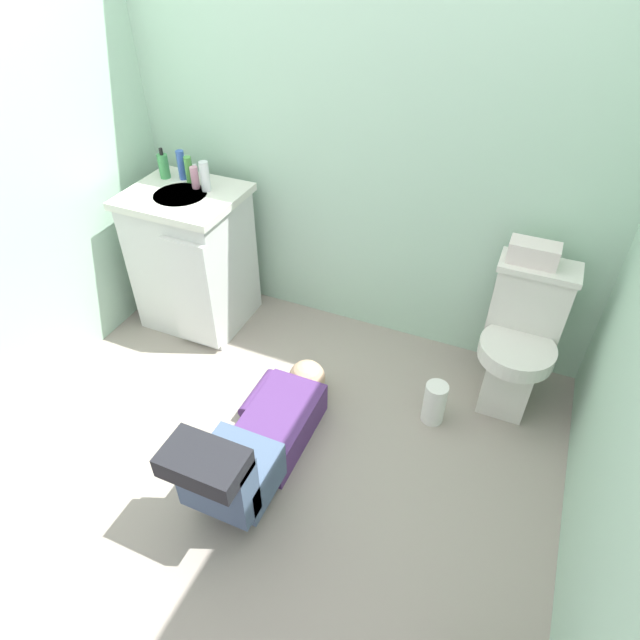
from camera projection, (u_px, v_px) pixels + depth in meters
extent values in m
cube|color=gray|center=(279.00, 443.00, 2.62)|extent=(3.06, 3.03, 0.04)
cube|color=#ACD2B8|center=(367.00, 120.00, 2.60)|extent=(2.72, 0.08, 2.40)
cube|color=silver|center=(510.00, 372.00, 2.70)|extent=(0.22, 0.30, 0.38)
cylinder|color=silver|center=(517.00, 351.00, 2.54)|extent=(0.35, 0.35, 0.08)
cube|color=silver|center=(530.00, 300.00, 2.57)|extent=(0.34, 0.17, 0.34)
cube|color=silver|center=(540.00, 267.00, 2.45)|extent=(0.36, 0.19, 0.03)
cube|color=silver|center=(194.00, 262.00, 3.12)|extent=(0.56, 0.48, 0.78)
cube|color=silver|center=(183.00, 196.00, 2.86)|extent=(0.60, 0.52, 0.04)
cylinder|color=silver|center=(181.00, 199.00, 2.85)|extent=(0.28, 0.28, 0.05)
cube|color=silver|center=(192.00, 295.00, 2.90)|extent=(0.26, 0.03, 0.66)
cylinder|color=silver|center=(196.00, 173.00, 2.91)|extent=(0.02, 0.02, 0.10)
cube|color=#512D6B|center=(278.00, 425.00, 2.58)|extent=(0.29, 0.52, 0.17)
sphere|color=tan|center=(307.00, 378.00, 2.80)|extent=(0.19, 0.19, 0.19)
cube|color=#465876|center=(238.00, 472.00, 2.26)|extent=(0.31, 0.28, 0.20)
cube|color=#465876|center=(216.00, 482.00, 2.08)|extent=(0.31, 0.12, 0.32)
cube|color=black|center=(204.00, 463.00, 1.94)|extent=(0.31, 0.19, 0.09)
cylinder|color=#512D6B|center=(259.00, 394.00, 2.76)|extent=(0.08, 0.30, 0.08)
cube|color=silver|center=(534.00, 253.00, 2.42)|extent=(0.22, 0.11, 0.10)
cylinder|color=#429A53|center=(164.00, 166.00, 2.95)|extent=(0.06, 0.06, 0.13)
cylinder|color=black|center=(161.00, 151.00, 2.89)|extent=(0.02, 0.02, 0.04)
cylinder|color=#395EBC|center=(182.00, 165.00, 2.93)|extent=(0.04, 0.04, 0.16)
cylinder|color=#52A048|center=(189.00, 170.00, 2.90)|extent=(0.04, 0.04, 0.14)
cylinder|color=pink|center=(195.00, 178.00, 2.85)|extent=(0.04, 0.04, 0.12)
cylinder|color=silver|center=(205.00, 176.00, 2.82)|extent=(0.05, 0.05, 0.16)
cylinder|color=white|center=(434.00, 403.00, 2.64)|extent=(0.11, 0.11, 0.23)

